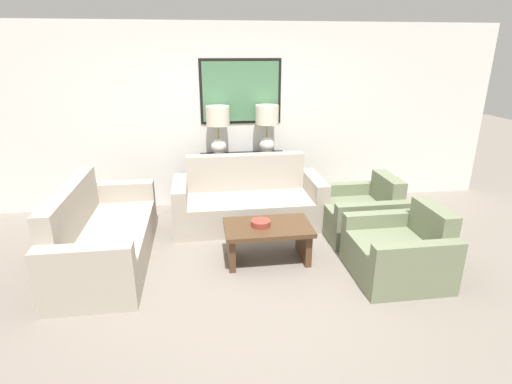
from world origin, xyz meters
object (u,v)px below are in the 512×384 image
(couch_by_side, at_px, (102,238))
(armchair_near_camera, at_px, (400,253))
(console_table, at_px, (243,181))
(decorative_bowl, at_px, (261,223))
(couch_by_back_wall, at_px, (248,202))
(table_lamp_left, at_px, (218,125))
(table_lamp_right, at_px, (267,124))
(armchair_near_back_wall, at_px, (361,214))
(coffee_table, at_px, (268,236))

(couch_by_side, distance_m, armchair_near_camera, 3.23)
(console_table, bearing_deg, decorative_bowl, -89.75)
(console_table, xyz_separation_m, couch_by_back_wall, (0.00, -0.61, -0.11))
(table_lamp_left, xyz_separation_m, couch_by_back_wall, (0.35, -0.61, -0.97))
(console_table, relative_size, table_lamp_left, 1.76)
(table_lamp_right, height_order, decorative_bowl, table_lamp_right)
(table_lamp_left, bearing_deg, decorative_bowl, -77.95)
(armchair_near_camera, bearing_deg, armchair_near_back_wall, 90.00)
(decorative_bowl, xyz_separation_m, armchair_near_back_wall, (1.39, 0.52, -0.19))
(table_lamp_right, bearing_deg, couch_by_back_wall, -119.87)
(decorative_bowl, bearing_deg, console_table, 90.25)
(console_table, distance_m, table_lamp_left, 0.93)
(decorative_bowl, distance_m, armchair_near_camera, 1.50)
(table_lamp_left, distance_m, armchair_near_back_wall, 2.33)
(couch_by_back_wall, height_order, coffee_table, couch_by_back_wall)
(coffee_table, distance_m, decorative_bowl, 0.18)
(decorative_bowl, bearing_deg, table_lamp_right, 78.43)
(coffee_table, relative_size, decorative_bowl, 4.45)
(decorative_bowl, relative_size, armchair_near_back_wall, 0.24)
(table_lamp_left, relative_size, table_lamp_right, 1.00)
(couch_by_back_wall, xyz_separation_m, couch_by_side, (-1.74, -0.85, 0.00))
(console_table, bearing_deg, coffee_table, -87.06)
(table_lamp_right, xyz_separation_m, armchair_near_back_wall, (1.05, -1.16, -1.00))
(coffee_table, bearing_deg, armchair_near_back_wall, 21.64)
(couch_by_side, xyz_separation_m, armchair_near_camera, (3.14, -0.74, -0.03))
(table_lamp_left, xyz_separation_m, coffee_table, (0.44, -1.68, -0.96))
(couch_by_back_wall, bearing_deg, decorative_bowl, -89.60)
(console_table, height_order, armchair_near_back_wall, console_table)
(table_lamp_left, height_order, couch_by_back_wall, table_lamp_left)
(couch_by_back_wall, xyz_separation_m, armchair_near_back_wall, (1.40, -0.55, -0.03))
(armchair_near_back_wall, bearing_deg, table_lamp_right, 132.09)
(coffee_table, distance_m, armchair_near_camera, 1.41)
(couch_by_back_wall, distance_m, coffee_table, 1.07)
(table_lamp_right, distance_m, coffee_table, 1.95)
(coffee_table, height_order, armchair_near_camera, armchair_near_camera)
(decorative_bowl, bearing_deg, armchair_near_back_wall, 20.52)
(couch_by_side, bearing_deg, table_lamp_left, 46.34)
(console_table, height_order, decorative_bowl, console_table)
(console_table, distance_m, armchair_near_camera, 2.61)
(couch_by_back_wall, bearing_deg, coffee_table, -85.38)
(table_lamp_right, relative_size, coffee_table, 0.73)
(table_lamp_right, relative_size, armchair_near_camera, 0.78)
(table_lamp_right, xyz_separation_m, coffee_table, (-0.27, -1.68, -0.96))
(console_table, relative_size, decorative_bowl, 5.75)
(table_lamp_right, relative_size, couch_by_back_wall, 0.36)
(table_lamp_right, xyz_separation_m, armchair_near_camera, (1.05, -2.20, -1.00))
(table_lamp_right, xyz_separation_m, couch_by_side, (-2.10, -1.46, -0.97))
(coffee_table, relative_size, armchair_near_camera, 1.07)
(table_lamp_left, bearing_deg, armchair_near_camera, -51.51)
(table_lamp_left, relative_size, decorative_bowl, 3.27)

